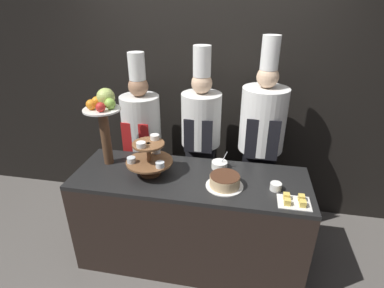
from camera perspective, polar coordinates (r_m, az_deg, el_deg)
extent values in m
plane|color=#5B5651|center=(2.82, -1.82, -25.33)|extent=(14.00, 14.00, 0.00)
cube|color=black|center=(3.13, 2.97, 11.16)|extent=(10.00, 0.06, 2.80)
cube|color=black|center=(2.74, -0.40, -14.38)|extent=(1.93, 0.67, 0.85)
cube|color=black|center=(2.48, -0.43, -6.57)|extent=(1.93, 0.67, 0.03)
cylinder|color=brown|center=(2.53, -7.94, -5.44)|extent=(0.17, 0.17, 0.02)
cylinder|color=brown|center=(2.46, -8.13, -2.79)|extent=(0.04, 0.04, 0.28)
cylinder|color=brown|center=(2.47, -8.09, -3.30)|extent=(0.38, 0.38, 0.02)
cylinder|color=brown|center=(2.40, -8.33, -0.01)|extent=(0.26, 0.26, 0.02)
cylinder|color=silver|center=(2.46, -11.49, -3.00)|extent=(0.07, 0.07, 0.04)
cylinder|color=beige|center=(2.46, -11.47, -3.14)|extent=(0.06, 0.06, 0.03)
cylinder|color=silver|center=(2.36, -6.11, -3.93)|extent=(0.07, 0.07, 0.04)
cylinder|color=gold|center=(2.36, -6.11, -4.07)|extent=(0.06, 0.06, 0.03)
cylinder|color=silver|center=(2.57, -6.79, -1.21)|extent=(0.07, 0.07, 0.04)
cylinder|color=red|center=(2.58, -6.79, -1.35)|extent=(0.06, 0.06, 0.03)
cylinder|color=white|center=(2.33, -9.69, -0.14)|extent=(0.07, 0.07, 0.04)
cylinder|color=white|center=(2.45, -7.11, 1.31)|extent=(0.07, 0.07, 0.04)
cylinder|color=brown|center=(2.66, -16.11, 1.20)|extent=(0.08, 0.08, 0.49)
cylinder|color=white|center=(2.57, -16.80, 6.32)|extent=(0.31, 0.31, 0.01)
sphere|color=#84B742|center=(2.52, -15.34, 7.40)|extent=(0.09, 0.09, 0.09)
sphere|color=#ADC160|center=(2.61, -16.11, 8.59)|extent=(0.15, 0.15, 0.15)
sphere|color=orange|center=(2.62, -17.67, 7.74)|extent=(0.09, 0.09, 0.09)
sphere|color=orange|center=(2.56, -18.66, 7.13)|extent=(0.08, 0.08, 0.08)
sphere|color=red|center=(2.48, -17.04, 6.73)|extent=(0.08, 0.08, 0.08)
cylinder|color=white|center=(2.36, 6.19, -7.91)|extent=(0.29, 0.29, 0.01)
cylinder|color=#E0BC89|center=(2.34, 6.25, -6.98)|extent=(0.23, 0.23, 0.08)
cylinder|color=#472819|center=(2.31, 6.30, -6.05)|extent=(0.23, 0.23, 0.01)
cylinder|color=white|center=(2.38, 15.66, -7.80)|extent=(0.09, 0.09, 0.06)
cube|color=white|center=(2.30, 18.84, -10.51)|extent=(0.23, 0.17, 0.01)
cube|color=#EFCC56|center=(2.25, 17.71, -10.45)|extent=(0.04, 0.04, 0.04)
cube|color=#EFCC56|center=(2.26, 20.35, -10.58)|extent=(0.04, 0.04, 0.04)
cube|color=#EFCC56|center=(2.30, 17.55, -9.44)|extent=(0.04, 0.04, 0.04)
cube|color=#EFCC56|center=(2.32, 20.12, -9.58)|extent=(0.04, 0.04, 0.04)
cylinder|color=white|center=(2.59, 5.24, -3.97)|extent=(0.14, 0.14, 0.06)
cylinder|color=#BCBCC1|center=(2.55, 6.15, -2.59)|extent=(0.05, 0.01, 0.11)
cube|color=#38332D|center=(3.33, -8.79, -6.98)|extent=(0.29, 0.16, 0.81)
cylinder|color=silver|center=(3.02, -9.66, 3.95)|extent=(0.38, 0.38, 0.55)
cube|color=red|center=(2.90, -10.69, 0.60)|extent=(0.27, 0.01, 0.35)
sphere|color=#A37556|center=(2.90, -10.21, 10.76)|extent=(0.19, 0.19, 0.19)
cylinder|color=white|center=(2.86, -10.51, 14.37)|extent=(0.15, 0.15, 0.25)
cube|color=#28282D|center=(3.17, 1.51, -7.35)|extent=(0.28, 0.15, 0.92)
cylinder|color=silver|center=(2.84, 1.68, 4.72)|extent=(0.38, 0.38, 0.50)
cube|color=black|center=(2.72, 1.05, 1.41)|extent=(0.26, 0.01, 0.32)
sphere|color=#DBB28E|center=(2.73, 1.77, 11.51)|extent=(0.19, 0.19, 0.19)
cylinder|color=white|center=(2.69, 1.83, 15.51)|extent=(0.16, 0.16, 0.26)
cube|color=black|center=(3.15, 11.97, -8.29)|extent=(0.31, 0.17, 0.91)
cylinder|color=white|center=(2.80, 13.37, 4.54)|extent=(0.41, 0.41, 0.59)
cube|color=black|center=(2.67, 13.21, 0.68)|extent=(0.29, 0.01, 0.38)
sphere|color=#DBB28E|center=(2.69, 14.23, 12.27)|extent=(0.19, 0.19, 0.19)
cylinder|color=white|center=(2.65, 14.71, 16.48)|extent=(0.15, 0.15, 0.28)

